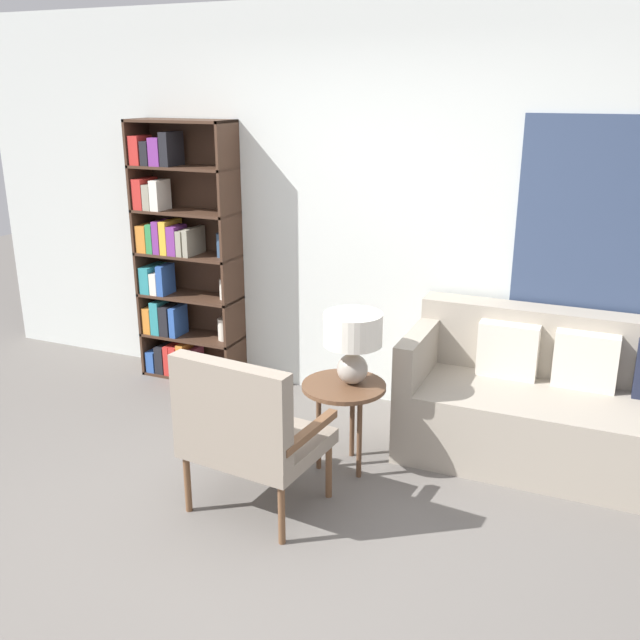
{
  "coord_description": "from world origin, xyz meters",
  "views": [
    {
      "loc": [
        1.63,
        -2.51,
        2.16
      ],
      "look_at": [
        0.12,
        1.0,
        0.9
      ],
      "focal_mm": 40.0,
      "sensor_mm": 36.0,
      "label": 1
    }
  ],
  "objects_px": {
    "couch": "(579,411)",
    "side_table": "(344,394)",
    "armchair": "(245,427)",
    "table_lamp": "(353,338)",
    "bookshelf": "(178,260)"
  },
  "relations": [
    {
      "from": "armchair",
      "to": "couch",
      "type": "distance_m",
      "value": 2.0
    },
    {
      "from": "bookshelf",
      "to": "couch",
      "type": "height_order",
      "value": "bookshelf"
    },
    {
      "from": "armchair",
      "to": "table_lamp",
      "type": "height_order",
      "value": "table_lamp"
    },
    {
      "from": "bookshelf",
      "to": "couch",
      "type": "relative_size",
      "value": 0.95
    },
    {
      "from": "couch",
      "to": "table_lamp",
      "type": "height_order",
      "value": "table_lamp"
    },
    {
      "from": "side_table",
      "to": "armchair",
      "type": "bearing_deg",
      "value": -113.08
    },
    {
      "from": "side_table",
      "to": "table_lamp",
      "type": "xyz_separation_m",
      "value": [
        0.04,
        0.04,
        0.34
      ]
    },
    {
      "from": "couch",
      "to": "side_table",
      "type": "height_order",
      "value": "couch"
    },
    {
      "from": "side_table",
      "to": "couch",
      "type": "bearing_deg",
      "value": 25.83
    },
    {
      "from": "bookshelf",
      "to": "armchair",
      "type": "bearing_deg",
      "value": -47.27
    },
    {
      "from": "armchair",
      "to": "side_table",
      "type": "xyz_separation_m",
      "value": [
        0.28,
        0.66,
        -0.04
      ]
    },
    {
      "from": "bookshelf",
      "to": "side_table",
      "type": "height_order",
      "value": "bookshelf"
    },
    {
      "from": "armchair",
      "to": "table_lamp",
      "type": "relative_size",
      "value": 2.13
    },
    {
      "from": "table_lamp",
      "to": "side_table",
      "type": "bearing_deg",
      "value": -133.62
    },
    {
      "from": "couch",
      "to": "table_lamp",
      "type": "bearing_deg",
      "value": -154.95
    }
  ]
}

